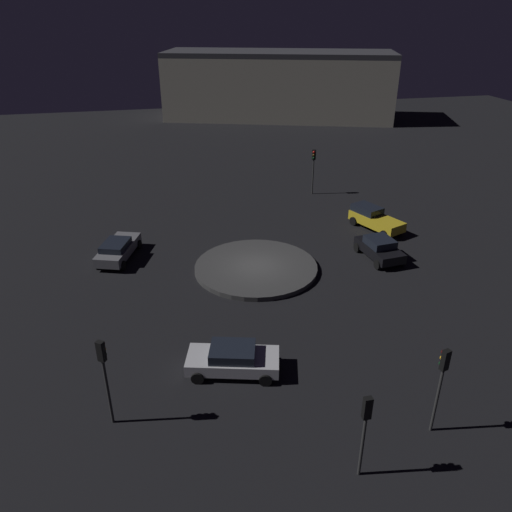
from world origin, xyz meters
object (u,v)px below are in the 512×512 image
at_px(traffic_light_northwest, 104,366).
at_px(traffic_light_west_near, 365,421).
at_px(car_yellow, 374,218).
at_px(traffic_light_southeast, 314,163).
at_px(car_black, 379,248).
at_px(car_grey, 118,249).
at_px(store_building, 279,85).
at_px(car_silver, 233,359).
at_px(traffic_light_west, 442,375).

distance_m(traffic_light_northwest, traffic_light_west_near, 10.15).
bearing_deg(car_yellow, traffic_light_southeast, 172.21).
xyz_separation_m(car_yellow, traffic_light_northwest, (-16.43, 19.18, 2.12)).
xyz_separation_m(car_black, car_grey, (3.82, 17.47, -0.03)).
xyz_separation_m(car_black, traffic_light_west_near, (-16.24, 8.35, 1.89)).
height_order(car_black, car_grey, car_black).
distance_m(traffic_light_northwest, traffic_light_southeast, 30.20).
bearing_deg(traffic_light_northwest, traffic_light_west_near, -80.75).
bearing_deg(car_grey, traffic_light_southeast, -41.37).
height_order(traffic_light_northwest, store_building, store_building).
xyz_separation_m(car_yellow, car_silver, (-14.34, 13.71, -0.10)).
relative_size(car_black, traffic_light_southeast, 0.97).
distance_m(car_silver, traffic_light_southeast, 25.71).
relative_size(car_grey, store_building, 0.14).
bearing_deg(car_silver, traffic_light_west_near, 132.74).
bearing_deg(traffic_light_west_near, car_silver, 26.74).
bearing_deg(car_silver, store_building, -91.77).
height_order(car_black, store_building, store_building).
relative_size(traffic_light_southeast, traffic_light_west, 1.02).
distance_m(car_yellow, car_black, 5.18).
relative_size(car_yellow, car_silver, 1.01).
relative_size(car_grey, traffic_light_southeast, 1.17).
relative_size(car_yellow, traffic_light_northwest, 1.14).
bearing_deg(store_building, traffic_light_west, 99.34).
bearing_deg(traffic_light_southeast, car_yellow, 46.40).
distance_m(car_silver, store_building, 59.53).
relative_size(car_silver, traffic_light_northwest, 1.13).
bearing_deg(car_black, store_building, 167.32).
bearing_deg(traffic_light_northwest, car_black, -19.68).
distance_m(traffic_light_west_near, store_building, 65.08).
bearing_deg(traffic_light_southeast, car_silver, 5.27).
height_order(car_yellow, traffic_light_southeast, traffic_light_southeast).
bearing_deg(traffic_light_northwest, store_building, 15.51).
relative_size(car_silver, traffic_light_southeast, 1.13).
relative_size(car_silver, traffic_light_west, 1.15).
distance_m(traffic_light_northwest, store_building, 63.18).
height_order(car_yellow, car_silver, car_yellow).
relative_size(car_yellow, traffic_light_southeast, 1.15).
distance_m(traffic_light_west, store_building, 63.03).
bearing_deg(traffic_light_west_near, traffic_light_west, -70.71).
bearing_deg(traffic_light_west_near, traffic_light_northwest, 61.76).
bearing_deg(traffic_light_west, car_black, -32.06).
distance_m(car_yellow, store_building, 42.82).
height_order(traffic_light_west, traffic_light_west_near, traffic_light_west).
height_order(car_grey, traffic_light_west_near, traffic_light_west_near).
bearing_deg(traffic_light_west_near, car_yellow, -26.64).
bearing_deg(traffic_light_southeast, store_building, -157.66).
distance_m(car_yellow, traffic_light_west_near, 23.49).
bearing_deg(store_building, traffic_light_northwest, 87.36).
distance_m(traffic_light_southeast, traffic_light_west, 28.58).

